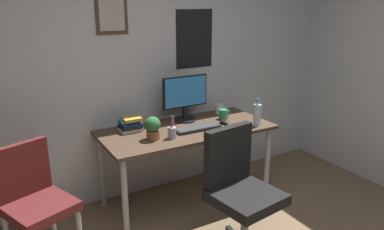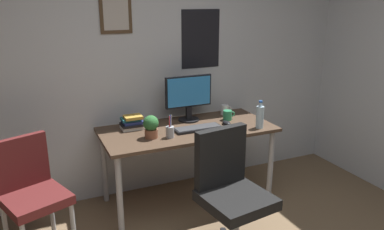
% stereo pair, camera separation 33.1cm
% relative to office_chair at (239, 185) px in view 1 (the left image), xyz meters
% --- Properties ---
extents(wall_back, '(4.40, 0.10, 2.60)m').
position_rel_office_chair_xyz_m(wall_back, '(-0.22, 1.26, 0.77)').
color(wall_back, silver).
rests_on(wall_back, ground_plane).
extents(desk, '(1.55, 0.72, 0.73)m').
position_rel_office_chair_xyz_m(desk, '(0.01, 0.82, 0.12)').
color(desk, '#4C3828').
rests_on(desk, ground_plane).
extents(office_chair, '(0.57, 0.57, 0.95)m').
position_rel_office_chair_xyz_m(office_chair, '(0.00, 0.00, 0.00)').
color(office_chair, black).
rests_on(office_chair, ground_plane).
extents(side_chair, '(0.54, 0.54, 0.88)m').
position_rel_office_chair_xyz_m(side_chair, '(-1.34, 0.62, -0.03)').
color(side_chair, '#591E1E').
rests_on(side_chair, ground_plane).
extents(monitor, '(0.46, 0.20, 0.43)m').
position_rel_office_chair_xyz_m(monitor, '(0.11, 1.02, 0.44)').
color(monitor, black).
rests_on(monitor, desk).
extents(keyboard, '(0.43, 0.15, 0.03)m').
position_rel_office_chair_xyz_m(keyboard, '(0.08, 0.74, 0.21)').
color(keyboard, black).
rests_on(keyboard, desk).
extents(computer_mouse, '(0.06, 0.11, 0.04)m').
position_rel_office_chair_xyz_m(computer_mouse, '(0.38, 0.75, 0.22)').
color(computer_mouse, black).
rests_on(computer_mouse, desk).
extents(water_bottle, '(0.07, 0.07, 0.25)m').
position_rel_office_chair_xyz_m(water_bottle, '(0.61, 0.56, 0.31)').
color(water_bottle, silver).
rests_on(water_bottle, desk).
extents(coffee_mug_near, '(0.12, 0.09, 0.09)m').
position_rel_office_chair_xyz_m(coffee_mug_near, '(0.46, 0.88, 0.25)').
color(coffee_mug_near, '#2D8C59').
rests_on(coffee_mug_near, desk).
extents(coffee_mug_far, '(0.12, 0.08, 0.10)m').
position_rel_office_chair_xyz_m(coffee_mug_far, '(0.52, 1.05, 0.25)').
color(coffee_mug_far, white).
rests_on(coffee_mug_far, desk).
extents(potted_plant, '(0.13, 0.13, 0.19)m').
position_rel_office_chair_xyz_m(potted_plant, '(-0.37, 0.71, 0.30)').
color(potted_plant, brown).
rests_on(potted_plant, desk).
extents(pen_cup, '(0.07, 0.07, 0.20)m').
position_rel_office_chair_xyz_m(pen_cup, '(-0.22, 0.65, 0.25)').
color(pen_cup, '#9EA0A5').
rests_on(pen_cup, desk).
extents(book_stack_left, '(0.19, 0.17, 0.12)m').
position_rel_office_chair_xyz_m(book_stack_left, '(-0.45, 1.00, 0.26)').
color(book_stack_left, silver).
rests_on(book_stack_left, desk).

